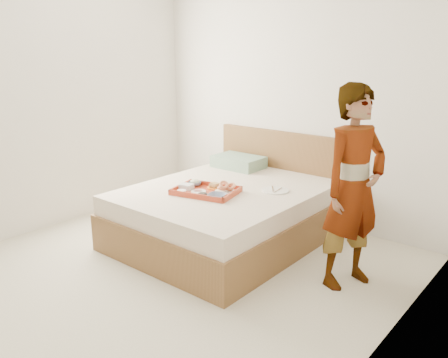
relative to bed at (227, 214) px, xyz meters
name	(u,v)px	position (x,y,z in m)	size (l,w,h in m)	color
ground	(156,278)	(0.07, -1.00, -0.27)	(3.50, 4.00, 0.01)	beige
wall_back	(291,99)	(0.07, 1.00, 1.04)	(3.50, 0.01, 2.60)	silver
wall_left	(30,104)	(-1.68, -1.00, 1.04)	(0.01, 4.00, 2.60)	silver
wall_right	(379,153)	(1.82, -1.00, 1.04)	(0.01, 4.00, 2.60)	silver
bed	(227,214)	(0.00, 0.00, 0.00)	(1.65, 2.00, 0.53)	brown
headboard	(281,173)	(0.00, 0.97, 0.21)	(1.65, 0.06, 0.95)	brown
pillow	(239,162)	(-0.40, 0.70, 0.33)	(0.54, 0.37, 0.13)	#87AA8E
tray	(206,191)	(-0.04, -0.25, 0.29)	(0.56, 0.41, 0.05)	#C74724
prawn_plate	(225,192)	(0.11, -0.15, 0.29)	(0.19, 0.19, 0.01)	white
navy_bowl_big	(217,196)	(0.16, -0.33, 0.30)	(0.16, 0.16, 0.04)	#192448
sauce_dish	(203,195)	(0.04, -0.39, 0.30)	(0.08, 0.08, 0.03)	black
meat_plate	(198,191)	(-0.09, -0.31, 0.29)	(0.14, 0.14, 0.01)	white
bread_plate	(214,188)	(-0.05, -0.12, 0.29)	(0.14, 0.14, 0.01)	orange
salad_bowl	(195,184)	(-0.25, -0.17, 0.30)	(0.12, 0.12, 0.04)	#192448
plastic_tub	(186,187)	(-0.23, -0.31, 0.31)	(0.12, 0.10, 0.05)	silver
cheese_round	(182,192)	(-0.18, -0.43, 0.29)	(0.08, 0.08, 0.03)	white
dinner_plate	(275,190)	(0.42, 0.22, 0.27)	(0.25, 0.25, 0.01)	white
person	(354,188)	(1.29, -0.05, 0.53)	(0.58, 0.38, 1.58)	silver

